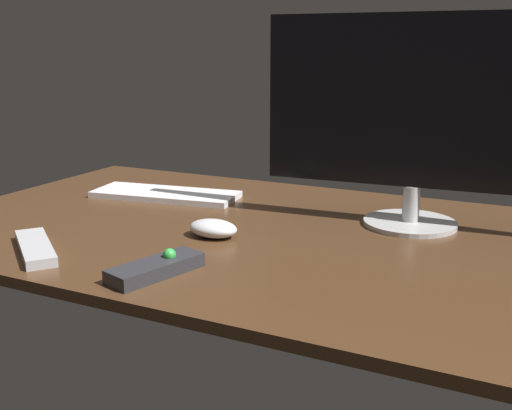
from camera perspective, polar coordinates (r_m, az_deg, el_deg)
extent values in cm
cube|color=#4C301C|center=(125.12, -0.08, -2.65)|extent=(140.00, 84.00, 2.00)
cylinder|color=silver|center=(130.93, 14.29, -1.65)|extent=(19.26, 19.26, 1.00)
cylinder|color=silver|center=(129.85, 14.40, 0.14)|extent=(3.54, 3.54, 7.45)
cube|color=black|center=(126.42, 15.00, 9.37)|extent=(61.97, 7.03, 34.40)
cube|color=white|center=(152.15, -8.53, 1.00)|extent=(37.56, 17.99, 1.47)
ellipsoid|color=silver|center=(119.17, -4.06, -2.21)|extent=(10.20, 7.01, 3.44)
cube|color=#2D2D33|center=(100.81, -9.42, -5.89)|extent=(10.23, 17.63, 2.36)
sphere|color=green|center=(102.02, -8.15, -4.65)|extent=(2.17, 2.17, 2.17)
cube|color=#B7B7BC|center=(117.23, -20.08, -3.80)|extent=(18.71, 16.28, 1.82)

